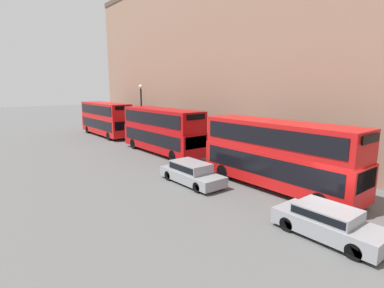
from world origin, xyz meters
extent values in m
plane|color=#5B5B5B|center=(0.00, 0.00, 0.00)|extent=(200.00, 200.00, 0.00)
cube|color=red|center=(1.60, 4.30, 1.38)|extent=(2.55, 10.10, 2.06)
cube|color=red|center=(1.60, 4.30, 3.27)|extent=(2.50, 9.90, 1.72)
cube|color=black|center=(1.60, 4.30, 1.63)|extent=(2.59, 9.29, 1.15)
cube|color=black|center=(1.60, 4.30, 3.36)|extent=(2.59, 9.29, 1.03)
cube|color=black|center=(1.60, -0.72, 1.79)|extent=(2.17, 0.06, 1.03)
cube|color=black|center=(1.60, -0.72, 3.79)|extent=(1.78, 0.06, 0.41)
cylinder|color=black|center=(0.48, 0.85, 0.50)|extent=(0.30, 1.00, 1.00)
cylinder|color=black|center=(2.73, 0.85, 0.50)|extent=(0.30, 1.00, 1.00)
cylinder|color=black|center=(0.48, 7.75, 0.50)|extent=(0.30, 1.00, 1.00)
cylinder|color=black|center=(2.73, 7.75, 0.50)|extent=(0.30, 1.00, 1.00)
cube|color=#B20C0F|center=(1.60, 17.13, 1.35)|extent=(2.55, 10.19, 2.00)
cube|color=#B20C0F|center=(1.60, 17.13, 3.26)|extent=(2.50, 9.99, 1.81)
cube|color=black|center=(1.60, 17.13, 1.59)|extent=(2.59, 9.38, 1.12)
cube|color=black|center=(1.60, 17.13, 3.35)|extent=(2.59, 9.38, 1.09)
cube|color=black|center=(1.60, 12.06, 1.75)|extent=(2.17, 0.06, 1.00)
cube|color=black|center=(1.60, 12.06, 3.80)|extent=(1.78, 0.06, 0.43)
cylinder|color=black|center=(0.48, 13.63, 0.50)|extent=(0.30, 1.00, 1.00)
cylinder|color=black|center=(2.73, 13.63, 0.50)|extent=(0.30, 1.00, 1.00)
cylinder|color=black|center=(0.48, 20.62, 0.50)|extent=(0.30, 1.00, 1.00)
cylinder|color=black|center=(2.73, 20.62, 0.50)|extent=(0.30, 1.00, 1.00)
cube|color=red|center=(1.60, 30.23, 1.36)|extent=(2.55, 10.25, 2.03)
cube|color=red|center=(1.60, 30.23, 3.27)|extent=(2.50, 10.05, 1.79)
cube|color=black|center=(1.60, 30.23, 1.61)|extent=(2.59, 9.43, 1.14)
cube|color=black|center=(1.60, 30.23, 3.36)|extent=(2.59, 9.43, 1.07)
cube|color=black|center=(1.60, 25.14, 1.77)|extent=(2.17, 0.06, 1.01)
cube|color=black|center=(1.60, 25.14, 3.81)|extent=(1.78, 0.06, 0.43)
cylinder|color=black|center=(0.48, 26.71, 0.50)|extent=(0.30, 1.00, 1.00)
cylinder|color=black|center=(2.73, 26.71, 0.50)|extent=(0.30, 1.00, 1.00)
cylinder|color=black|center=(0.48, 33.76, 0.50)|extent=(0.30, 1.00, 1.00)
cylinder|color=black|center=(2.73, 33.76, 0.50)|extent=(0.30, 1.00, 1.00)
cube|color=gray|center=(-1.80, -0.74, 0.52)|extent=(1.83, 4.37, 0.68)
cube|color=gray|center=(-1.80, -0.63, 1.09)|extent=(1.61, 2.40, 0.47)
cube|color=black|center=(-1.80, -0.63, 1.12)|extent=(1.65, 2.28, 0.30)
cylinder|color=black|center=(-2.61, -2.14, 0.32)|extent=(0.22, 0.64, 0.64)
cylinder|color=black|center=(-0.99, -2.14, 0.32)|extent=(0.22, 0.64, 0.64)
cylinder|color=black|center=(-2.61, 0.66, 0.32)|extent=(0.22, 0.64, 0.64)
cylinder|color=black|center=(-0.99, 0.66, 0.32)|extent=(0.22, 0.64, 0.64)
cube|color=gray|center=(-1.80, 8.30, 0.49)|extent=(1.82, 4.75, 0.63)
cube|color=gray|center=(-1.80, 8.42, 1.10)|extent=(1.60, 2.61, 0.59)
cube|color=black|center=(-1.80, 8.42, 1.13)|extent=(1.64, 2.48, 0.38)
cylinder|color=black|center=(-2.60, 6.78, 0.32)|extent=(0.22, 0.64, 0.64)
cylinder|color=black|center=(-1.00, 6.78, 0.32)|extent=(0.22, 0.64, 0.64)
cylinder|color=black|center=(-2.60, 9.82, 0.32)|extent=(0.22, 0.64, 0.64)
cylinder|color=black|center=(-1.00, 9.82, 0.32)|extent=(0.22, 0.64, 0.64)
cylinder|color=black|center=(3.27, 23.90, 2.97)|extent=(0.18, 0.18, 5.95)
sphere|color=beige|center=(3.27, 23.90, 6.17)|extent=(0.44, 0.44, 0.44)
cylinder|color=#26262D|center=(4.55, 29.90, 0.81)|extent=(0.36, 0.36, 1.62)
sphere|color=tan|center=(4.55, 29.90, 1.73)|extent=(0.22, 0.22, 0.22)
camera|label=1|loc=(-13.31, -6.22, 6.15)|focal=28.00mm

